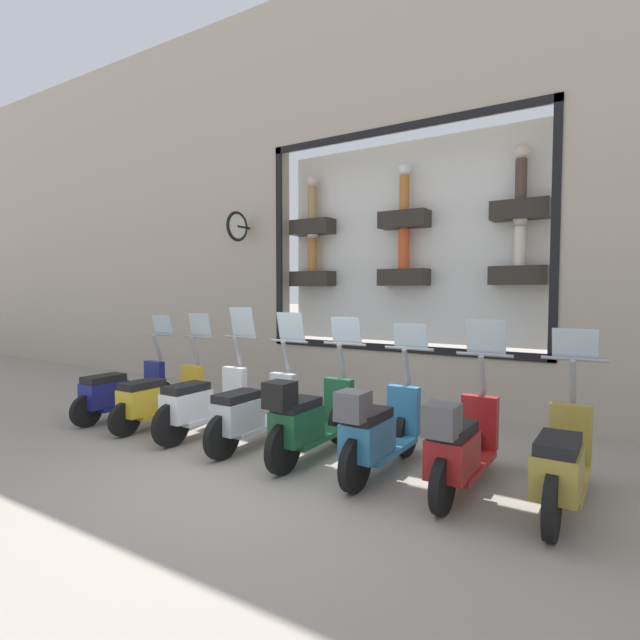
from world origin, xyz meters
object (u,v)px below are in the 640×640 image
at_px(scooter_olive_0, 562,464).
at_px(scooter_white_5, 203,403).
at_px(scooter_red_1, 460,446).
at_px(scooter_silver_4, 253,412).
at_px(scooter_teal_2, 377,431).
at_px(scooter_yellow_6, 158,398).
at_px(scooter_green_3, 308,419).
at_px(scooter_navy_7, 120,392).

distance_m(scooter_olive_0, scooter_white_5, 4.37).
height_order(scooter_red_1, scooter_white_5, scooter_white_5).
bearing_deg(scooter_silver_4, scooter_red_1, -91.36).
bearing_deg(scooter_silver_4, scooter_teal_2, -91.96).
bearing_deg(scooter_teal_2, scooter_white_5, 88.62).
distance_m(scooter_olive_0, scooter_yellow_6, 5.24).
distance_m(scooter_green_3, scooter_navy_7, 3.50).
relative_size(scooter_teal_2, scooter_white_5, 1.00).
xyz_separation_m(scooter_green_3, scooter_silver_4, (0.06, 0.87, -0.05)).
bearing_deg(scooter_navy_7, scooter_yellow_6, -89.92).
bearing_deg(scooter_navy_7, scooter_red_1, -90.60).
relative_size(scooter_red_1, scooter_navy_7, 1.01).
relative_size(scooter_red_1, scooter_green_3, 1.00).
relative_size(scooter_yellow_6, scooter_navy_7, 1.00).
height_order(scooter_red_1, scooter_green_3, scooter_red_1).
distance_m(scooter_olive_0, scooter_navy_7, 6.12).
height_order(scooter_green_3, scooter_white_5, scooter_white_5).
relative_size(scooter_olive_0, scooter_white_5, 1.00).
distance_m(scooter_teal_2, scooter_yellow_6, 3.50).
relative_size(scooter_green_3, scooter_yellow_6, 1.01).
relative_size(scooter_green_3, scooter_silver_4, 1.00).
height_order(scooter_white_5, scooter_yellow_6, scooter_white_5).
height_order(scooter_white_5, scooter_navy_7, scooter_white_5).
distance_m(scooter_teal_2, scooter_navy_7, 4.37).
bearing_deg(scooter_green_3, scooter_olive_0, -88.79).
height_order(scooter_red_1, scooter_navy_7, scooter_red_1).
distance_m(scooter_olive_0, scooter_teal_2, 1.75).
xyz_separation_m(scooter_red_1, scooter_green_3, (0.01, 1.75, 0.01)).
relative_size(scooter_olive_0, scooter_green_3, 1.00).
bearing_deg(scooter_green_3, scooter_navy_7, 89.20).
bearing_deg(scooter_olive_0, scooter_red_1, 94.00).
height_order(scooter_silver_4, scooter_navy_7, scooter_silver_4).
bearing_deg(scooter_green_3, scooter_teal_2, -90.22).
bearing_deg(scooter_white_5, scooter_navy_7, 90.37).
height_order(scooter_silver_4, scooter_white_5, scooter_white_5).
bearing_deg(scooter_green_3, scooter_white_5, 88.04).
bearing_deg(scooter_silver_4, scooter_white_5, 89.78).
bearing_deg(scooter_teal_2, scooter_olive_0, -88.08).
bearing_deg(scooter_yellow_6, scooter_red_1, -90.73).
bearing_deg(scooter_navy_7, scooter_silver_4, -89.83).
bearing_deg(scooter_navy_7, scooter_green_3, -90.80).
xyz_separation_m(scooter_red_1, scooter_navy_7, (0.05, 5.24, -0.06)).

